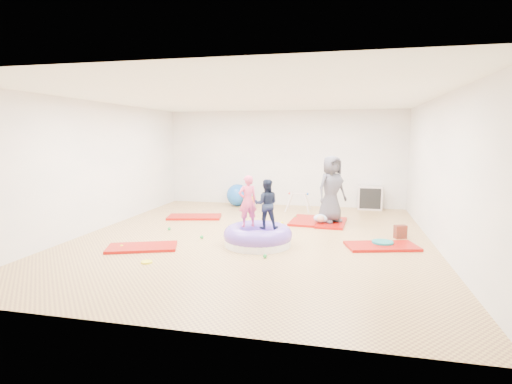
# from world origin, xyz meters

# --- Properties ---
(room) EXTENTS (7.01, 8.01, 2.81)m
(room) POSITION_xyz_m (0.00, 0.00, 1.40)
(room) COLOR tan
(room) RESTS_ON ground
(gym_mat_front_left) EXTENTS (1.38, 1.02, 0.05)m
(gym_mat_front_left) POSITION_xyz_m (-1.81, -1.24, 0.03)
(gym_mat_front_left) COLOR #A6090E
(gym_mat_front_left) RESTS_ON ground
(gym_mat_mid_left) EXTENTS (1.43, 0.94, 0.05)m
(gym_mat_mid_left) POSITION_xyz_m (-1.90, 1.60, 0.03)
(gym_mat_mid_left) COLOR #A6090E
(gym_mat_mid_left) RESTS_ON ground
(gym_mat_center_back) EXTENTS (0.70, 1.28, 0.05)m
(gym_mat_center_back) POSITION_xyz_m (0.88, 1.78, 0.03)
(gym_mat_center_back) COLOR #A6090E
(gym_mat_center_back) RESTS_ON ground
(gym_mat_right) EXTENTS (1.41, 0.96, 0.05)m
(gym_mat_right) POSITION_xyz_m (2.51, -0.19, 0.03)
(gym_mat_right) COLOR #A6090E
(gym_mat_right) RESTS_ON ground
(gym_mat_rear_right) EXTENTS (0.72, 1.30, 0.05)m
(gym_mat_rear_right) POSITION_xyz_m (1.52, 1.67, 0.03)
(gym_mat_rear_right) COLOR #A6090E
(gym_mat_rear_right) RESTS_ON ground
(inflatable_cushion) EXTENTS (1.31, 1.31, 0.41)m
(inflatable_cushion) POSITION_xyz_m (0.22, -0.53, 0.16)
(inflatable_cushion) COLOR white
(inflatable_cushion) RESTS_ON ground
(child_pink) EXTENTS (0.43, 0.39, 0.99)m
(child_pink) POSITION_xyz_m (0.00, -0.44, 0.88)
(child_pink) COLOR #F54D77
(child_pink) RESTS_ON inflatable_cushion
(child_navy) EXTENTS (0.51, 0.43, 0.93)m
(child_navy) POSITION_xyz_m (0.38, -0.52, 0.85)
(child_navy) COLOR #151C33
(child_navy) RESTS_ON inflatable_cushion
(adult_caregiver) EXTENTS (0.90, 0.88, 1.56)m
(adult_caregiver) POSITION_xyz_m (1.50, 1.66, 0.83)
(adult_caregiver) COLOR #44434D
(adult_caregiver) RESTS_ON gym_mat_rear_right
(infant) EXTENTS (0.35, 0.36, 0.21)m
(infant) POSITION_xyz_m (1.29, 1.47, 0.16)
(infant) COLOR #B0C9E7
(infant) RESTS_ON gym_mat_rear_right
(ball_pit_balls) EXTENTS (2.87, 3.45, 0.07)m
(ball_pit_balls) POSITION_xyz_m (-0.47, 0.20, 0.03)
(ball_pit_balls) COLOR green
(ball_pit_balls) RESTS_ON ground
(exercise_ball_blue) EXTENTS (0.65, 0.65, 0.65)m
(exercise_ball_blue) POSITION_xyz_m (-1.30, 3.55, 0.32)
(exercise_ball_blue) COLOR blue
(exercise_ball_blue) RESTS_ON ground
(exercise_ball_orange) EXTENTS (0.36, 0.36, 0.36)m
(exercise_ball_orange) POSITION_xyz_m (-0.90, 3.34, 0.18)
(exercise_ball_orange) COLOR #FFAA1E
(exercise_ball_orange) RESTS_ON ground
(infant_play_gym) EXTENTS (0.67, 0.64, 0.51)m
(infant_play_gym) POSITION_xyz_m (0.57, 3.03, 0.34)
(infant_play_gym) COLOR beige
(infant_play_gym) RESTS_ON ground
(cube_shelf) EXTENTS (0.67, 0.33, 0.67)m
(cube_shelf) POSITION_xyz_m (2.50, 3.79, 0.33)
(cube_shelf) COLOR beige
(cube_shelf) RESTS_ON ground
(balance_disc) EXTENTS (0.40, 0.40, 0.09)m
(balance_disc) POSITION_xyz_m (2.54, -0.06, 0.04)
(balance_disc) COLOR #0E7B7E
(balance_disc) RESTS_ON ground
(backpack) EXTENTS (0.27, 0.22, 0.27)m
(backpack) POSITION_xyz_m (2.93, 0.60, 0.13)
(backpack) COLOR maroon
(backpack) RESTS_ON ground
(yellow_toy) EXTENTS (0.19, 0.19, 0.03)m
(yellow_toy) POSITION_xyz_m (-1.32, -1.98, 0.01)
(yellow_toy) COLOR #FFF91C
(yellow_toy) RESTS_ON ground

